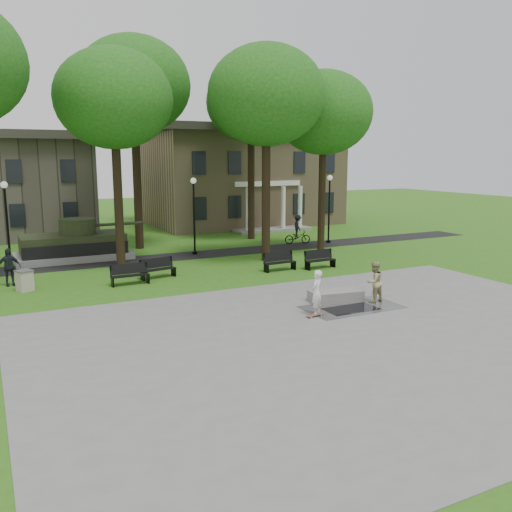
# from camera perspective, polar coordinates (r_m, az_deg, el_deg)

# --- Properties ---
(ground) EXTENTS (120.00, 120.00, 0.00)m
(ground) POSITION_cam_1_polar(r_m,az_deg,el_deg) (22.87, 3.23, -4.83)
(ground) COLOR #315C15
(ground) RESTS_ON ground
(plaza) EXTENTS (22.00, 16.00, 0.02)m
(plaza) POSITION_cam_1_polar(r_m,az_deg,el_deg) (18.90, 10.90, -8.30)
(plaza) COLOR gray
(plaza) RESTS_ON ground
(footpath) EXTENTS (44.00, 2.60, 0.01)m
(footpath) POSITION_cam_1_polar(r_m,az_deg,el_deg) (33.54, -7.07, 0.05)
(footpath) COLOR black
(footpath) RESTS_ON ground
(building_right) EXTENTS (17.00, 12.00, 8.60)m
(building_right) POSITION_cam_1_polar(r_m,az_deg,el_deg) (49.79, -1.76, 8.54)
(building_right) COLOR #9E8460
(building_right) RESTS_ON ground
(tree_1) EXTENTS (6.20, 6.20, 11.63)m
(tree_1) POSITION_cam_1_polar(r_m,az_deg,el_deg) (30.44, -14.76, 15.66)
(tree_1) COLOR black
(tree_1) RESTS_ON ground
(tree_2) EXTENTS (6.60, 6.60, 12.16)m
(tree_2) POSITION_cam_1_polar(r_m,az_deg,el_deg) (31.36, 1.10, 16.49)
(tree_2) COLOR black
(tree_2) RESTS_ON ground
(tree_3) EXTENTS (6.00, 6.00, 11.19)m
(tree_3) POSITION_cam_1_polar(r_m,az_deg,el_deg) (34.46, 7.14, 14.68)
(tree_3) COLOR black
(tree_3) RESTS_ON ground
(tree_4) EXTENTS (7.20, 7.20, 13.50)m
(tree_4) POSITION_cam_1_polar(r_m,az_deg,el_deg) (36.49, -12.78, 17.10)
(tree_4) COLOR black
(tree_4) RESTS_ON ground
(tree_5) EXTENTS (6.40, 6.40, 12.44)m
(tree_5) POSITION_cam_1_polar(r_m,az_deg,el_deg) (39.85, -0.53, 15.72)
(tree_5) COLOR black
(tree_5) RESTS_ON ground
(lamp_left) EXTENTS (0.36, 0.36, 4.73)m
(lamp_left) POSITION_cam_1_polar(r_m,az_deg,el_deg) (31.56, -24.75, 3.63)
(lamp_left) COLOR black
(lamp_left) RESTS_ON ground
(lamp_mid) EXTENTS (0.36, 0.36, 4.73)m
(lamp_mid) POSITION_cam_1_polar(r_m,az_deg,el_deg) (33.60, -6.54, 4.89)
(lamp_mid) COLOR black
(lamp_mid) RESTS_ON ground
(lamp_right) EXTENTS (0.36, 0.36, 4.73)m
(lamp_right) POSITION_cam_1_polar(r_m,az_deg,el_deg) (38.22, 7.72, 5.53)
(lamp_right) COLOR black
(lamp_right) RESTS_ON ground
(tank_monument) EXTENTS (7.45, 3.40, 2.40)m
(tank_monument) POSITION_cam_1_polar(r_m,az_deg,el_deg) (33.80, -18.62, 1.13)
(tank_monument) COLOR gray
(tank_monument) RESTS_ON ground
(puddle) EXTENTS (2.20, 1.20, 0.00)m
(puddle) POSITION_cam_1_polar(r_m,az_deg,el_deg) (22.04, 9.98, -5.51)
(puddle) COLOR black
(puddle) RESTS_ON plaza
(concrete_block) EXTENTS (2.32, 1.30, 0.45)m
(concrete_block) POSITION_cam_1_polar(r_m,az_deg,el_deg) (23.08, 8.38, -4.16)
(concrete_block) COLOR gray
(concrete_block) RESTS_ON plaza
(skateboard) EXTENTS (0.80, 0.34, 0.07)m
(skateboard) POSITION_cam_1_polar(r_m,az_deg,el_deg) (20.84, 6.23, -6.25)
(skateboard) COLOR brown
(skateboard) RESTS_ON plaza
(skateboarder) EXTENTS (0.76, 0.71, 1.75)m
(skateboarder) POSITION_cam_1_polar(r_m,az_deg,el_deg) (20.85, 6.37, -3.86)
(skateboarder) COLOR white
(skateboarder) RESTS_ON plaza
(friend_watching) EXTENTS (0.92, 0.76, 1.72)m
(friend_watching) POSITION_cam_1_polar(r_m,az_deg,el_deg) (23.04, 12.33, -2.68)
(friend_watching) COLOR tan
(friend_watching) RESTS_ON plaza
(pedestrian_walker) EXTENTS (1.10, 0.56, 1.80)m
(pedestrian_walker) POSITION_cam_1_polar(r_m,az_deg,el_deg) (27.95, -24.60, -1.06)
(pedestrian_walker) COLOR black
(pedestrian_walker) RESTS_ON ground
(cyclist) EXTENTS (1.90, 1.14, 2.02)m
(cyclist) POSITION_cam_1_polar(r_m,az_deg,el_deg) (37.82, 4.40, 2.55)
(cyclist) COLOR black
(cyclist) RESTS_ON ground
(park_bench_0) EXTENTS (1.81, 0.55, 1.00)m
(park_bench_0) POSITION_cam_1_polar(r_m,az_deg,el_deg) (26.43, -13.16, -1.83)
(park_bench_0) COLOR black
(park_bench_0) RESTS_ON ground
(park_bench_1) EXTENTS (1.85, 0.84, 1.00)m
(park_bench_1) POSITION_cam_1_polar(r_m,az_deg,el_deg) (27.58, -10.30, -1.21)
(park_bench_1) COLOR black
(park_bench_1) RESTS_ON ground
(park_bench_2) EXTENTS (1.82, 0.60, 1.00)m
(park_bench_2) POSITION_cam_1_polar(r_m,az_deg,el_deg) (28.88, 2.46, -0.52)
(park_bench_2) COLOR black
(park_bench_2) RESTS_ON ground
(park_bench_3) EXTENTS (1.82, 0.62, 1.00)m
(park_bench_3) POSITION_cam_1_polar(r_m,az_deg,el_deg) (29.68, 6.70, -0.29)
(park_bench_3) COLOR black
(park_bench_3) RESTS_ON ground
(trash_bin) EXTENTS (0.86, 0.86, 0.96)m
(trash_bin) POSITION_cam_1_polar(r_m,az_deg,el_deg) (26.68, -23.18, -2.38)
(trash_bin) COLOR #B8AC97
(trash_bin) RESTS_ON ground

